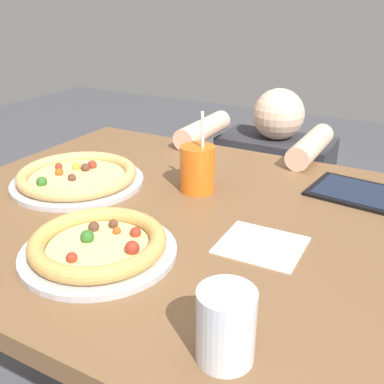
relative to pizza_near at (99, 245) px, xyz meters
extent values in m
cube|color=brown|center=(0.05, 0.24, -0.04)|extent=(1.21, 0.95, 0.04)
cylinder|color=brown|center=(-0.47, 0.63, -0.42)|extent=(0.07, 0.07, 0.71)
cylinder|color=#B7B7BC|center=(0.00, 0.00, -0.01)|extent=(0.30, 0.30, 0.01)
cylinder|color=#E5CC7F|center=(0.00, 0.00, 0.00)|extent=(0.19, 0.19, 0.01)
torus|color=tan|center=(0.00, 0.00, 0.01)|extent=(0.26, 0.26, 0.03)
sphere|color=#2D6623|center=(-0.03, 0.00, 0.01)|extent=(0.03, 0.03, 0.03)
sphere|color=brown|center=(-0.05, 0.04, 0.01)|extent=(0.02, 0.02, 0.02)
sphere|color=brown|center=(-0.02, 0.07, 0.01)|extent=(0.02, 0.02, 0.02)
sphere|color=#BF4C19|center=(0.00, 0.05, 0.01)|extent=(0.02, 0.02, 0.02)
sphere|color=maroon|center=(0.04, 0.06, 0.01)|extent=(0.02, 0.02, 0.02)
sphere|color=maroon|center=(0.00, -0.07, 0.01)|extent=(0.02, 0.02, 0.02)
sphere|color=maroon|center=(0.07, 0.01, 0.01)|extent=(0.03, 0.03, 0.03)
cylinder|color=#B7B7BC|center=(-0.27, 0.25, -0.01)|extent=(0.34, 0.34, 0.01)
cylinder|color=#E5CC7F|center=(-0.27, 0.25, 0.00)|extent=(0.25, 0.25, 0.01)
torus|color=tan|center=(-0.27, 0.25, 0.01)|extent=(0.30, 0.30, 0.03)
sphere|color=maroon|center=(-0.28, 0.31, 0.01)|extent=(0.02, 0.02, 0.02)
sphere|color=#BF4C19|center=(-0.32, 0.23, 0.01)|extent=(0.02, 0.02, 0.02)
sphere|color=brown|center=(-0.27, 0.22, 0.01)|extent=(0.02, 0.02, 0.02)
sphere|color=maroon|center=(-0.35, 0.26, 0.01)|extent=(0.02, 0.02, 0.02)
sphere|color=#2D6623|center=(-0.31, 0.16, 0.01)|extent=(0.03, 0.03, 0.03)
sphere|color=brown|center=(-0.28, 0.29, 0.01)|extent=(0.02, 0.02, 0.02)
sphere|color=maroon|center=(-0.33, 0.23, 0.01)|extent=(0.02, 0.02, 0.02)
sphere|color=gold|center=(-0.31, 0.28, 0.01)|extent=(0.02, 0.02, 0.02)
cylinder|color=orange|center=(0.02, 0.36, 0.04)|extent=(0.09, 0.09, 0.12)
cylinder|color=white|center=(0.03, 0.36, 0.13)|extent=(0.01, 0.02, 0.10)
cylinder|color=silver|center=(0.32, -0.12, 0.03)|extent=(0.08, 0.08, 0.11)
cube|color=white|center=(0.31, -0.12, 0.06)|extent=(0.02, 0.02, 0.02)
cube|color=white|center=(0.33, -0.11, 0.06)|extent=(0.04, 0.04, 0.03)
cube|color=white|center=(0.26, 0.18, -0.02)|extent=(0.16, 0.15, 0.00)
cube|color=black|center=(0.38, 0.53, -0.02)|extent=(0.26, 0.20, 0.01)
cube|color=#192338|center=(0.38, 0.53, -0.01)|extent=(0.23, 0.17, 0.00)
cylinder|color=#333847|center=(0.01, 0.97, -0.55)|extent=(0.32, 0.32, 0.45)
cube|color=#2D2D33|center=(0.01, 0.97, -0.18)|extent=(0.40, 0.22, 0.27)
sphere|color=beige|center=(0.01, 0.97, 0.04)|extent=(0.18, 0.18, 0.18)
cylinder|color=beige|center=(-0.17, 0.74, 0.01)|extent=(0.07, 0.28, 0.07)
cylinder|color=beige|center=(0.19, 0.74, 0.01)|extent=(0.07, 0.28, 0.07)
camera|label=1|loc=(0.51, -0.56, 0.44)|focal=42.43mm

